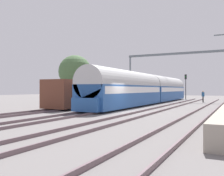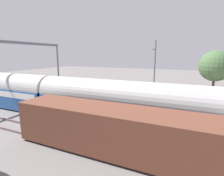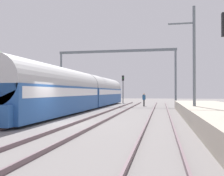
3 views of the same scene
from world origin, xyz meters
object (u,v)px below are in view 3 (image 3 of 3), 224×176
person_crossing (144,98)px  railway_signal_far (123,85)px  passenger_train (86,91)px  freight_car (4,97)px  catenary_gantry (116,64)px

person_crossing → railway_signal_far: size_ratio=0.37×
passenger_train → freight_car: bearing=-114.7°
passenger_train → freight_car: 9.95m
passenger_train → freight_car: size_ratio=2.53×
freight_car → railway_signal_far: bearing=76.1°
passenger_train → catenary_gantry: size_ratio=1.95×
person_crossing → catenary_gantry: 6.44m
railway_signal_far → catenary_gantry: 8.36m
freight_car → railway_signal_far: (6.06, 24.59, 1.57)m
freight_car → catenary_gantry: catenary_gantry is taller
passenger_train → catenary_gantry: bearing=75.0°
freight_car → person_crossing: size_ratio=7.51×
passenger_train → railway_signal_far: size_ratio=6.95×
freight_car → railway_signal_far: railway_signal_far is taller
freight_car → passenger_train: bearing=65.3°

